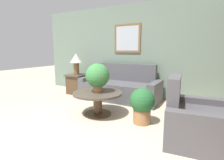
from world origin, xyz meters
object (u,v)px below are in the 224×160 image
(armchair, at_px, (198,122))
(coffee_table, at_px, (98,98))
(side_table, at_px, (77,84))
(table_lamp, at_px, (76,61))
(potted_plant_on_table, at_px, (98,76))
(couch_main, at_px, (120,88))
(potted_plant_floor, at_px, (142,104))

(armchair, bearing_deg, coffee_table, 77.73)
(armchair, distance_m, side_table, 3.71)
(coffee_table, xyz_separation_m, side_table, (-1.56, 1.19, -0.04))
(table_lamp, bearing_deg, potted_plant_on_table, -36.98)
(couch_main, distance_m, coffee_table, 1.28)
(armchair, xyz_separation_m, coffee_table, (-1.88, 0.20, 0.05))
(potted_plant_on_table, bearing_deg, side_table, 143.02)
(coffee_table, height_order, table_lamp, table_lamp)
(potted_plant_on_table, bearing_deg, coffee_table, -62.47)
(couch_main, height_order, potted_plant_floor, couch_main)
(armchair, xyz_separation_m, table_lamp, (-3.44, 1.39, 0.72))
(couch_main, distance_m, table_lamp, 1.62)
(armchair, height_order, potted_plant_on_table, potted_plant_on_table)
(potted_plant_on_table, height_order, potted_plant_floor, potted_plant_on_table)
(potted_plant_floor, bearing_deg, table_lamp, 155.08)
(side_table, bearing_deg, couch_main, 3.34)
(coffee_table, bearing_deg, potted_plant_floor, 1.26)
(armchair, height_order, potted_plant_floor, armchair)
(couch_main, relative_size, coffee_table, 2.12)
(couch_main, relative_size, potted_plant_on_table, 3.63)
(couch_main, height_order, coffee_table, couch_main)
(coffee_table, distance_m, potted_plant_on_table, 0.46)
(side_table, bearing_deg, armchair, -21.97)
(potted_plant_floor, bearing_deg, potted_plant_on_table, 179.80)
(side_table, relative_size, potted_plant_floor, 0.90)
(table_lamp, bearing_deg, armchair, -21.97)
(coffee_table, xyz_separation_m, table_lamp, (-1.56, 1.19, 0.67))
(side_table, distance_m, potted_plant_floor, 2.77)
(table_lamp, bearing_deg, side_table, 0.00)
(coffee_table, bearing_deg, side_table, 142.68)
(couch_main, bearing_deg, side_table, -176.66)
(potted_plant_on_table, xyz_separation_m, potted_plant_floor, (0.97, -0.00, -0.44))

